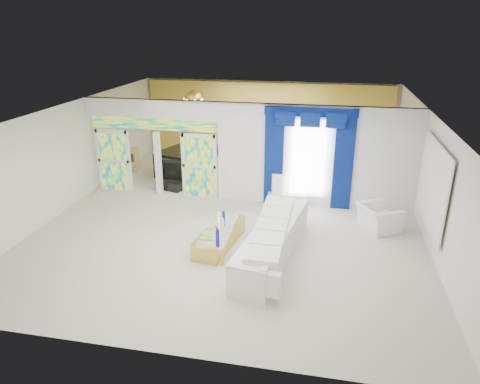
% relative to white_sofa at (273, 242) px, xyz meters
% --- Properties ---
extents(floor, '(12.00, 12.00, 0.00)m').
position_rel_white_sofa_xyz_m(floor, '(-1.32, 2.39, -0.37)').
color(floor, '#B7AF9E').
rests_on(floor, ground).
extents(dividing_wall, '(5.70, 0.18, 3.00)m').
position_rel_white_sofa_xyz_m(dividing_wall, '(0.83, 3.39, 1.13)').
color(dividing_wall, white).
rests_on(dividing_wall, ground).
extents(dividing_header, '(4.30, 0.18, 0.55)m').
position_rel_white_sofa_xyz_m(dividing_header, '(-4.17, 3.39, 2.36)').
color(dividing_header, white).
rests_on(dividing_header, dividing_wall).
extents(stained_panel_left, '(0.95, 0.04, 2.00)m').
position_rel_white_sofa_xyz_m(stained_panel_left, '(-5.59, 3.39, 0.63)').
color(stained_panel_left, '#994C3F').
rests_on(stained_panel_left, ground).
extents(stained_panel_right, '(0.95, 0.04, 2.00)m').
position_rel_white_sofa_xyz_m(stained_panel_right, '(-2.74, 3.39, 0.63)').
color(stained_panel_right, '#994C3F').
rests_on(stained_panel_right, ground).
extents(stained_transom, '(4.00, 0.05, 0.35)m').
position_rel_white_sofa_xyz_m(stained_transom, '(-4.17, 3.39, 1.88)').
color(stained_transom, '#994C3F').
rests_on(stained_transom, dividing_header).
extents(window_pane, '(1.00, 0.02, 2.30)m').
position_rel_white_sofa_xyz_m(window_pane, '(0.58, 3.29, 1.08)').
color(window_pane, white).
rests_on(window_pane, dividing_wall).
extents(blue_drape_left, '(0.55, 0.10, 2.80)m').
position_rel_white_sofa_xyz_m(blue_drape_left, '(-0.42, 3.26, 1.03)').
color(blue_drape_left, '#04074D').
rests_on(blue_drape_left, ground).
extents(blue_drape_right, '(0.55, 0.10, 2.80)m').
position_rel_white_sofa_xyz_m(blue_drape_right, '(1.58, 3.26, 1.03)').
color(blue_drape_right, '#04074D').
rests_on(blue_drape_right, ground).
extents(blue_pelmet, '(2.60, 0.12, 0.25)m').
position_rel_white_sofa_xyz_m(blue_pelmet, '(0.58, 3.26, 2.45)').
color(blue_pelmet, '#04074D').
rests_on(blue_pelmet, dividing_wall).
extents(wall_mirror, '(0.04, 2.70, 1.90)m').
position_rel_white_sofa_xyz_m(wall_mirror, '(3.62, 1.39, 1.18)').
color(wall_mirror, white).
rests_on(wall_mirror, ground).
extents(gold_curtains, '(9.70, 0.12, 2.90)m').
position_rel_white_sofa_xyz_m(gold_curtains, '(-1.32, 8.29, 1.13)').
color(gold_curtains, gold).
rests_on(gold_curtains, ground).
extents(white_sofa, '(1.40, 3.92, 0.73)m').
position_rel_white_sofa_xyz_m(white_sofa, '(0.00, 0.00, 0.00)').
color(white_sofa, white).
rests_on(white_sofa, ground).
extents(coffee_table, '(0.94, 2.03, 0.43)m').
position_rel_white_sofa_xyz_m(coffee_table, '(-1.35, 0.30, -0.15)').
color(coffee_table, gold).
rests_on(coffee_table, ground).
extents(console_table, '(1.16, 0.42, 0.38)m').
position_rel_white_sofa_xyz_m(console_table, '(0.04, 3.15, -0.18)').
color(console_table, white).
rests_on(console_table, ground).
extents(table_lamp, '(0.36, 0.36, 0.58)m').
position_rel_white_sofa_xyz_m(table_lamp, '(-0.26, 3.15, 0.30)').
color(table_lamp, silver).
rests_on(table_lamp, console_table).
extents(armchair, '(1.27, 1.32, 0.66)m').
position_rel_white_sofa_xyz_m(armchair, '(2.57, 2.02, -0.03)').
color(armchair, white).
rests_on(armchair, ground).
extents(grand_piano, '(1.87, 2.15, 0.91)m').
position_rel_white_sofa_xyz_m(grand_piano, '(-3.88, 5.34, 0.09)').
color(grand_piano, black).
rests_on(grand_piano, ground).
extents(piano_bench, '(0.92, 0.58, 0.29)m').
position_rel_white_sofa_xyz_m(piano_bench, '(-3.88, 3.74, -0.22)').
color(piano_bench, black).
rests_on(piano_bench, ground).
extents(tv_console, '(0.60, 0.55, 0.81)m').
position_rel_white_sofa_xyz_m(tv_console, '(-5.99, 5.41, 0.04)').
color(tv_console, tan).
rests_on(tv_console, ground).
extents(chandelier, '(0.60, 0.60, 0.60)m').
position_rel_white_sofa_xyz_m(chandelier, '(-3.62, 5.79, 2.28)').
color(chandelier, gold).
rests_on(chandelier, ceiling).
extents(decanters, '(0.25, 1.14, 0.21)m').
position_rel_white_sofa_xyz_m(decanters, '(-1.35, 0.27, 0.16)').
color(decanters, silver).
rests_on(decanters, coffee_table).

